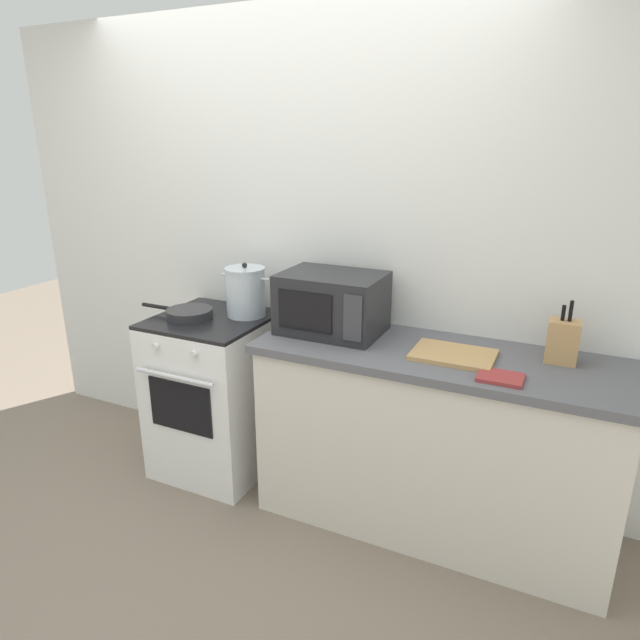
{
  "coord_description": "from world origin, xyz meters",
  "views": [
    {
      "loc": [
        1.42,
        -1.74,
        1.86
      ],
      "look_at": [
        0.31,
        0.6,
        1.0
      ],
      "focal_mm": 31.17,
      "sensor_mm": 36.0,
      "label": 1
    }
  ],
  "objects_px": {
    "stock_pot": "(246,292)",
    "knife_block": "(563,341)",
    "oven_mitt": "(501,377)",
    "cutting_board": "(453,355)",
    "stove": "(215,394)",
    "frying_pan": "(189,313)",
    "microwave": "(332,303)"
  },
  "relations": [
    {
      "from": "frying_pan",
      "to": "knife_block",
      "type": "height_order",
      "value": "knife_block"
    },
    {
      "from": "stove",
      "to": "knife_block",
      "type": "distance_m",
      "value": 1.85
    },
    {
      "from": "microwave",
      "to": "knife_block",
      "type": "distance_m",
      "value": 1.07
    },
    {
      "from": "stove",
      "to": "microwave",
      "type": "distance_m",
      "value": 0.93
    },
    {
      "from": "stock_pot",
      "to": "microwave",
      "type": "xyz_separation_m",
      "value": [
        0.54,
        -0.04,
        0.02
      ]
    },
    {
      "from": "frying_pan",
      "to": "microwave",
      "type": "xyz_separation_m",
      "value": [
        0.8,
        0.13,
        0.12
      ]
    },
    {
      "from": "frying_pan",
      "to": "microwave",
      "type": "bearing_deg",
      "value": 9.32
    },
    {
      "from": "stove",
      "to": "stock_pot",
      "type": "relative_size",
      "value": 3.04
    },
    {
      "from": "stock_pot",
      "to": "oven_mitt",
      "type": "xyz_separation_m",
      "value": [
        1.39,
        -0.28,
        -0.13
      ]
    },
    {
      "from": "microwave",
      "to": "knife_block",
      "type": "bearing_deg",
      "value": 3.32
    },
    {
      "from": "oven_mitt",
      "to": "knife_block",
      "type": "bearing_deg",
      "value": 55.23
    },
    {
      "from": "stock_pot",
      "to": "oven_mitt",
      "type": "bearing_deg",
      "value": -11.38
    },
    {
      "from": "stove",
      "to": "frying_pan",
      "type": "bearing_deg",
      "value": -153.52
    },
    {
      "from": "knife_block",
      "to": "oven_mitt",
      "type": "relative_size",
      "value": 1.56
    },
    {
      "from": "cutting_board",
      "to": "microwave",
      "type": "bearing_deg",
      "value": 172.96
    },
    {
      "from": "microwave",
      "to": "stock_pot",
      "type": "bearing_deg",
      "value": 175.46
    },
    {
      "from": "oven_mitt",
      "to": "cutting_board",
      "type": "bearing_deg",
      "value": 144.84
    },
    {
      "from": "stock_pot",
      "to": "oven_mitt",
      "type": "height_order",
      "value": "stock_pot"
    },
    {
      "from": "microwave",
      "to": "oven_mitt",
      "type": "distance_m",
      "value": 0.9
    },
    {
      "from": "stove",
      "to": "knife_block",
      "type": "relative_size",
      "value": 3.27
    },
    {
      "from": "stove",
      "to": "knife_block",
      "type": "xyz_separation_m",
      "value": [
        1.76,
        0.14,
        0.56
      ]
    },
    {
      "from": "knife_block",
      "to": "oven_mitt",
      "type": "xyz_separation_m",
      "value": [
        -0.21,
        -0.3,
        -0.09
      ]
    },
    {
      "from": "frying_pan",
      "to": "microwave",
      "type": "height_order",
      "value": "microwave"
    },
    {
      "from": "stove",
      "to": "oven_mitt",
      "type": "bearing_deg",
      "value": -5.85
    },
    {
      "from": "knife_block",
      "to": "cutting_board",
      "type": "bearing_deg",
      "value": -162.18
    },
    {
      "from": "stock_pot",
      "to": "cutting_board",
      "type": "height_order",
      "value": "stock_pot"
    },
    {
      "from": "stock_pot",
      "to": "microwave",
      "type": "height_order",
      "value": "microwave"
    },
    {
      "from": "cutting_board",
      "to": "stock_pot",
      "type": "bearing_deg",
      "value": 174.1
    },
    {
      "from": "stove",
      "to": "stock_pot",
      "type": "distance_m",
      "value": 0.63
    },
    {
      "from": "stove",
      "to": "cutting_board",
      "type": "xyz_separation_m",
      "value": [
        1.32,
        0.0,
        0.47
      ]
    },
    {
      "from": "knife_block",
      "to": "stock_pot",
      "type": "bearing_deg",
      "value": -179.3
    },
    {
      "from": "stock_pot",
      "to": "knife_block",
      "type": "height_order",
      "value": "stock_pot"
    }
  ]
}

